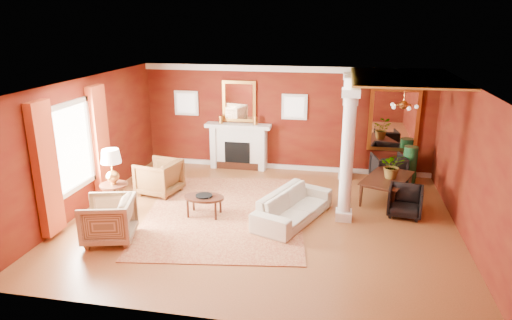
% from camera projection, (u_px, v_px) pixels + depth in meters
% --- Properties ---
extents(ground, '(8.00, 8.00, 0.00)m').
position_uv_depth(ground, '(263.00, 219.00, 9.80)').
color(ground, brown).
rests_on(ground, ground).
extents(room_shell, '(8.04, 7.04, 2.92)m').
position_uv_depth(room_shell, '(263.00, 127.00, 9.20)').
color(room_shell, '#61210D').
rests_on(room_shell, ground).
extents(fireplace, '(1.85, 0.42, 1.29)m').
position_uv_depth(fireplace, '(239.00, 146.00, 12.95)').
color(fireplace, silver).
rests_on(fireplace, ground).
extents(overmantel_mirror, '(0.95, 0.07, 1.15)m').
position_uv_depth(overmantel_mirror, '(239.00, 101.00, 12.71)').
color(overmantel_mirror, gold).
rests_on(overmantel_mirror, fireplace).
extents(flank_window_left, '(0.70, 0.07, 0.70)m').
position_uv_depth(flank_window_left, '(186.00, 103.00, 13.03)').
color(flank_window_left, silver).
rests_on(flank_window_left, room_shell).
extents(flank_window_right, '(0.70, 0.07, 0.70)m').
position_uv_depth(flank_window_right, '(294.00, 107.00, 12.46)').
color(flank_window_right, silver).
rests_on(flank_window_right, room_shell).
extents(left_window, '(0.21, 2.55, 2.60)m').
position_uv_depth(left_window, '(75.00, 153.00, 9.52)').
color(left_window, white).
rests_on(left_window, room_shell).
extents(column_front, '(0.36, 0.36, 2.80)m').
position_uv_depth(column_front, '(347.00, 156.00, 9.35)').
color(column_front, silver).
rests_on(column_front, ground).
extents(column_back, '(0.36, 0.36, 2.80)m').
position_uv_depth(column_back, '(347.00, 126.00, 11.88)').
color(column_back, silver).
rests_on(column_back, ground).
extents(header_beam, '(0.30, 3.20, 0.32)m').
position_uv_depth(header_beam, '(350.00, 86.00, 10.49)').
color(header_beam, silver).
rests_on(header_beam, column_front).
extents(amber_ceiling, '(2.30, 3.40, 0.04)m').
position_uv_depth(amber_ceiling, '(404.00, 77.00, 10.07)').
color(amber_ceiling, gold).
rests_on(amber_ceiling, room_shell).
extents(dining_mirror, '(1.30, 0.07, 1.70)m').
position_uv_depth(dining_mirror, '(394.00, 120.00, 12.05)').
color(dining_mirror, gold).
rests_on(dining_mirror, room_shell).
extents(chandelier, '(0.60, 0.62, 0.75)m').
position_uv_depth(chandelier, '(404.00, 105.00, 10.29)').
color(chandelier, '#C3863D').
rests_on(chandelier, room_shell).
extents(crown_trim, '(8.00, 0.08, 0.16)m').
position_uv_depth(crown_trim, '(286.00, 69.00, 12.20)').
color(crown_trim, silver).
rests_on(crown_trim, room_shell).
extents(base_trim, '(8.00, 0.08, 0.12)m').
position_uv_depth(base_trim, '(284.00, 167.00, 13.03)').
color(base_trim, silver).
rests_on(base_trim, ground).
extents(rug, '(3.97, 4.91, 0.02)m').
position_uv_depth(rug, '(224.00, 212.00, 10.09)').
color(rug, maroon).
rests_on(rug, ground).
extents(sofa, '(1.38, 2.25, 0.85)m').
position_uv_depth(sofa, '(293.00, 201.00, 9.62)').
color(sofa, beige).
rests_on(sofa, ground).
extents(armchair_leopard, '(1.01, 1.06, 0.93)m').
position_uv_depth(armchair_leopard, '(159.00, 176.00, 11.08)').
color(armchair_leopard, black).
rests_on(armchair_leopard, ground).
extents(armchair_stripe, '(1.07, 1.11, 0.95)m').
position_uv_depth(armchair_stripe, '(108.00, 218.00, 8.72)').
color(armchair_stripe, tan).
rests_on(armchair_stripe, ground).
extents(coffee_table, '(0.88, 0.88, 0.45)m').
position_uv_depth(coffee_table, '(204.00, 198.00, 9.84)').
color(coffee_table, black).
rests_on(coffee_table, ground).
extents(coffee_book, '(0.17, 0.04, 0.23)m').
position_uv_depth(coffee_book, '(202.00, 192.00, 9.77)').
color(coffee_book, black).
rests_on(coffee_book, coffee_table).
extents(side_table, '(0.59, 0.59, 1.47)m').
position_uv_depth(side_table, '(112.00, 171.00, 9.78)').
color(side_table, black).
rests_on(side_table, ground).
extents(dining_table, '(1.10, 1.69, 0.89)m').
position_uv_depth(dining_table, '(388.00, 182.00, 10.69)').
color(dining_table, black).
rests_on(dining_table, ground).
extents(dining_chair_near, '(0.80, 0.76, 0.72)m').
position_uv_depth(dining_chair_near, '(405.00, 200.00, 9.86)').
color(dining_chair_near, black).
rests_on(dining_chair_near, ground).
extents(dining_chair_far, '(0.94, 0.90, 0.82)m').
position_uv_depth(dining_chair_far, '(388.00, 167.00, 11.88)').
color(dining_chair_far, black).
rests_on(dining_chair_far, ground).
extents(green_urn, '(0.41, 0.41, 0.97)m').
position_uv_depth(green_urn, '(409.00, 168.00, 11.89)').
color(green_urn, '#164521').
rests_on(green_urn, ground).
extents(potted_plant, '(0.55, 0.61, 0.47)m').
position_uv_depth(potted_plant, '(394.00, 155.00, 10.45)').
color(potted_plant, '#26591E').
rests_on(potted_plant, dining_table).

